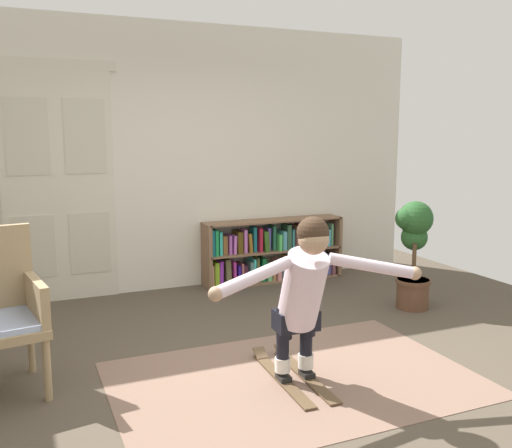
{
  "coord_description": "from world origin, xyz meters",
  "views": [
    {
      "loc": [
        -1.57,
        -3.49,
        1.74
      ],
      "look_at": [
        0.08,
        0.37,
        1.05
      ],
      "focal_mm": 39.59,
      "sensor_mm": 36.0,
      "label": 1
    }
  ],
  "objects_px": {
    "potted_plant": "(413,246)",
    "skis_pair": "(292,375)",
    "bookshelf": "(273,253)",
    "person_skier": "(304,287)"
  },
  "relations": [
    {
      "from": "potted_plant",
      "to": "skis_pair",
      "type": "bearing_deg",
      "value": -150.76
    },
    {
      "from": "bookshelf",
      "to": "skis_pair",
      "type": "relative_size",
      "value": 1.76
    },
    {
      "from": "bookshelf",
      "to": "potted_plant",
      "type": "xyz_separation_m",
      "value": [
        0.88,
        -1.44,
        0.28
      ]
    },
    {
      "from": "potted_plant",
      "to": "person_skier",
      "type": "relative_size",
      "value": 0.72
    },
    {
      "from": "potted_plant",
      "to": "skis_pair",
      "type": "height_order",
      "value": "potted_plant"
    },
    {
      "from": "potted_plant",
      "to": "person_skier",
      "type": "height_order",
      "value": "person_skier"
    },
    {
      "from": "skis_pair",
      "to": "person_skier",
      "type": "height_order",
      "value": "person_skier"
    },
    {
      "from": "bookshelf",
      "to": "potted_plant",
      "type": "height_order",
      "value": "potted_plant"
    },
    {
      "from": "bookshelf",
      "to": "skis_pair",
      "type": "distance_m",
      "value": 2.69
    },
    {
      "from": "potted_plant",
      "to": "person_skier",
      "type": "distance_m",
      "value": 2.24
    }
  ]
}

